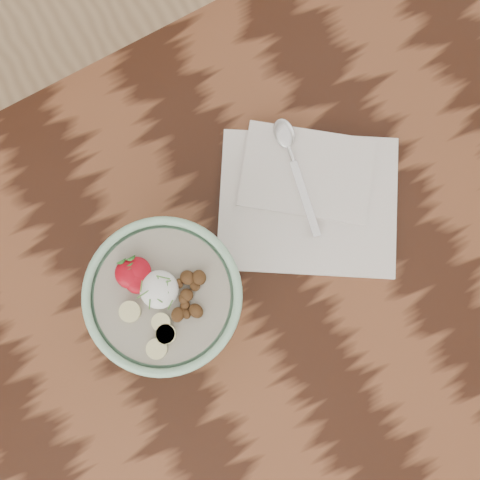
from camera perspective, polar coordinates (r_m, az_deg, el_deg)
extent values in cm
cube|color=black|center=(97.15, 3.90, -5.44)|extent=(160.00, 90.00, 4.00)
cylinder|color=#9DD4AD|center=(94.82, -5.95, -5.11)|extent=(8.92, 8.92, 1.27)
torus|color=#9DD4AD|center=(84.50, -6.67, -4.75)|extent=(20.27, 20.27, 1.17)
cylinder|color=#A39B87|center=(85.13, -6.62, -4.77)|extent=(17.20, 17.20, 1.06)
ellipsoid|color=white|center=(83.75, -6.92, -4.21)|extent=(4.87, 4.87, 2.68)
ellipsoid|color=#A50715|center=(84.46, -9.50, -2.90)|extent=(3.37, 3.70, 1.85)
cone|color=#286623|center=(84.41, -10.00, -1.98)|extent=(1.40, 1.03, 1.52)
ellipsoid|color=#A50715|center=(84.33, -8.70, -2.60)|extent=(3.29, 3.62, 1.81)
cone|color=#286623|center=(84.28, -9.19, -1.70)|extent=(1.40, 1.03, 1.52)
ellipsoid|color=#A50715|center=(84.34, -8.86, -3.48)|extent=(2.98, 3.28, 1.64)
cone|color=#286623|center=(84.24, -9.30, -2.66)|extent=(1.40, 1.03, 1.52)
ellipsoid|color=#A50715|center=(84.33, -8.80, -3.13)|extent=(3.11, 3.42, 1.71)
cone|color=#286623|center=(84.26, -9.26, -2.28)|extent=(1.40, 1.03, 1.52)
cylinder|color=beige|center=(84.09, -6.76, -6.98)|extent=(2.37, 2.37, 0.70)
cylinder|color=beige|center=(84.66, -9.38, -6.06)|extent=(2.72, 2.72, 0.70)
cylinder|color=beige|center=(84.00, -6.33, -7.98)|extent=(2.51, 2.51, 0.70)
cylinder|color=beige|center=(84.01, -6.37, -7.98)|extent=(2.39, 2.39, 0.70)
cylinder|color=beige|center=(84.15, -7.13, -9.21)|extent=(2.63, 2.63, 0.70)
ellipsoid|color=#4F3017|center=(83.66, -3.50, -3.20)|extent=(1.93, 2.14, 1.47)
ellipsoid|color=#4F3017|center=(83.43, -3.77, -6.05)|extent=(2.09, 2.33, 1.52)
ellipsoid|color=#4F3017|center=(83.83, -3.85, -3.96)|extent=(1.39, 1.35, 0.85)
ellipsoid|color=#4F3017|center=(83.76, -4.85, -5.06)|extent=(1.22, 1.59, 0.99)
ellipsoid|color=#4F3017|center=(83.72, -4.58, -4.71)|extent=(2.26, 2.27, 1.03)
ellipsoid|color=#4F3017|center=(83.62, -5.35, -6.36)|extent=(2.48, 2.52, 1.13)
ellipsoid|color=#4F3017|center=(83.71, -4.62, -6.28)|extent=(1.21, 1.49, 1.08)
ellipsoid|color=#4F3017|center=(84.03, -5.20, -3.71)|extent=(1.24, 1.49, 0.79)
ellipsoid|color=#4F3017|center=(83.77, -4.50, -3.21)|extent=(2.49, 2.55, 1.23)
ellipsoid|color=#4F3017|center=(83.79, -4.72, -5.58)|extent=(1.75, 1.70, 0.94)
cylinder|color=#4E8237|center=(82.66, -6.45, -3.63)|extent=(1.65, 0.50, 0.24)
cylinder|color=#4E8237|center=(83.00, -8.42, -3.92)|extent=(0.98, 1.28, 0.23)
cylinder|color=#4E8237|center=(82.42, -5.96, -5.51)|extent=(1.16, 0.89, 0.22)
cylinder|color=#4E8237|center=(82.65, -7.16, -4.94)|extent=(0.99, 1.74, 0.24)
cylinder|color=#4E8237|center=(82.72, -7.72, -5.45)|extent=(0.82, 1.18, 0.22)
cylinder|color=#4E8237|center=(82.58, -6.19, -3.99)|extent=(0.76, 1.55, 0.24)
cylinder|color=#4E8237|center=(82.72, -7.21, -4.31)|extent=(1.08, 1.08, 0.23)
cylinder|color=#4E8237|center=(82.89, -8.24, -4.58)|extent=(1.90, 0.32, 0.25)
cylinder|color=#4E8237|center=(82.64, -6.91, -4.64)|extent=(0.56, 1.09, 0.22)
cylinder|color=#4E8237|center=(82.73, -6.89, -3.65)|extent=(0.51, 1.59, 0.24)
cylinder|color=#4E8237|center=(82.73, -6.57, -3.19)|extent=(1.41, 1.28, 0.24)
cylinder|color=#4E8237|center=(82.76, -7.33, -4.15)|extent=(0.78, 1.36, 0.23)
cube|color=white|center=(96.66, 5.82, 3.13)|extent=(32.41, 30.83, 0.98)
cube|color=white|center=(96.83, 5.73, 5.75)|extent=(22.46, 21.42, 0.59)
cube|color=silver|center=(95.48, 5.58, 3.53)|extent=(3.36, 11.31, 0.34)
cylinder|color=silver|center=(96.74, 4.29, 7.52)|extent=(1.28, 3.03, 0.69)
ellipsoid|color=silver|center=(97.32, 3.79, 9.09)|extent=(3.87, 5.04, 0.94)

